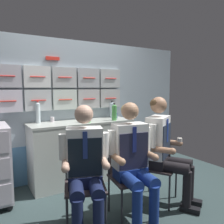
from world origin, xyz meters
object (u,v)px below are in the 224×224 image
Objects in this scene: sparkling_bottle_green at (88,115)px; crew_member_right at (164,145)px; crew_member_left at (85,164)px; crew_member_center at (133,157)px; folding_chair_left at (84,175)px; folding_chair_center at (126,168)px; coffee_cup_spare at (84,119)px; folding_chair_right at (151,159)px.

crew_member_right is at bearing -60.32° from sparkling_bottle_green.
crew_member_left is 0.52m from crew_member_center.
crew_member_right is at bearing -5.57° from folding_chair_left.
crew_member_center reaches higher than folding_chair_center.
crew_member_center is at bearing -99.13° from folding_chair_center.
crew_member_center is (-0.03, -0.16, 0.18)m from folding_chair_center.
folding_chair_left is 0.64× the size of crew_member_right.
folding_chair_left is 12.43× the size of coffee_cup_spare.
crew_member_center is (0.52, -0.07, 0.01)m from crew_member_left.
crew_member_center reaches higher than folding_chair_left.
crew_member_left is at bearing -170.53° from folding_chair_center.
crew_member_left is at bearing -113.52° from coffee_cup_spare.
sparkling_bottle_green is at bearing 91.75° from folding_chair_center.
sparkling_bottle_green is at bearing 119.35° from folding_chair_right.
coffee_cup_spare is (0.51, 1.17, 0.26)m from crew_member_left.
crew_member_left is 1.02m from folding_chair_right.
sparkling_bottle_green is (0.51, 1.03, 0.34)m from crew_member_left.
folding_chair_left is at bearing -117.62° from sparkling_bottle_green.
sparkling_bottle_green reaches higher than folding_chair_left.
crew_member_right is at bearing -58.25° from folding_chair_right.
crew_member_right is (0.55, 0.12, 0.03)m from crew_member_center.
sparkling_bottle_green is at bearing 119.68° from crew_member_right.
crew_member_right is 19.28× the size of coffee_cup_spare.
crew_member_center is (0.46, -0.22, 0.18)m from folding_chair_left.
coffee_cup_spare is at bearing 91.79° from folding_chair_center.
crew_member_right is at bearing 12.14° from crew_member_center.
sparkling_bottle_green reaches higher than folding_chair_right.
folding_chair_left is 1.00× the size of folding_chair_center.
folding_chair_left is at bearing -177.91° from folding_chair_right.
folding_chair_left is 0.67× the size of crew_member_center.
crew_member_right is at bearing 2.78° from crew_member_left.
folding_chair_right is (0.99, 0.19, -0.17)m from crew_member_left.
crew_member_left is at bearing -109.77° from folding_chair_left.
crew_member_right reaches higher than crew_member_left.
sparkling_bottle_green is (-0.00, 1.10, 0.33)m from crew_member_center.
crew_member_center is 18.64× the size of coffee_cup_spare.
folding_chair_center is 12.43× the size of coffee_cup_spare.
crew_member_right reaches higher than sparkling_bottle_green.
folding_chair_right is 1.18m from coffee_cup_spare.
crew_member_center is at bearing -151.83° from folding_chair_right.
coffee_cup_spare is at bearing 116.72° from crew_member_right.
crew_member_right is at bearing -4.17° from folding_chair_center.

